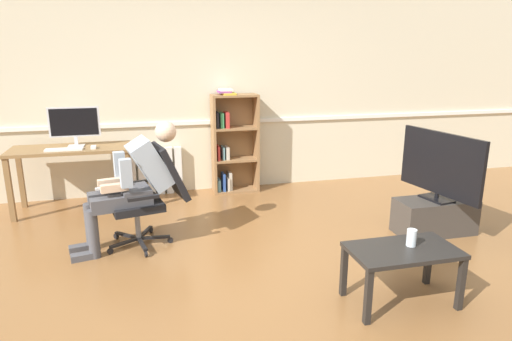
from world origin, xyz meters
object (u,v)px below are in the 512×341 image
(imac_monitor, at_px, (74,123))
(tv_stand, at_px, (434,216))
(coffee_table, at_px, (403,256))
(office_chair, at_px, (152,191))
(computer_mouse, at_px, (94,147))
(person_seated, at_px, (133,182))
(radiator, at_px, (151,171))
(keyboard, at_px, (64,149))
(tv_screen, at_px, (440,165))
(computer_desk, at_px, (71,157))
(drinking_glass, at_px, (411,238))
(bookshelf, at_px, (232,143))

(imac_monitor, height_order, tv_stand, imac_monitor)
(tv_stand, distance_m, coffee_table, 1.54)
(coffee_table, bearing_deg, office_chair, 138.40)
(office_chair, bearing_deg, computer_mouse, -162.24)
(person_seated, xyz_separation_m, tv_stand, (2.98, -0.43, -0.46))
(radiator, bearing_deg, keyboard, -150.37)
(tv_stand, bearing_deg, tv_screen, 9.88)
(computer_desk, relative_size, imac_monitor, 2.35)
(radiator, bearing_deg, tv_stand, -35.78)
(imac_monitor, relative_size, keyboard, 1.41)
(computer_desk, height_order, imac_monitor, imac_monitor)
(imac_monitor, bearing_deg, office_chair, -56.79)
(tv_stand, height_order, drinking_glass, drinking_glass)
(computer_desk, height_order, person_seated, person_seated)
(tv_stand, xyz_separation_m, coffee_table, (-1.06, -1.10, 0.19))
(computer_mouse, height_order, person_seated, person_seated)
(imac_monitor, bearing_deg, bookshelf, 6.55)
(person_seated, bearing_deg, tv_screen, 69.52)
(person_seated, xyz_separation_m, tv_screen, (2.98, -0.43, 0.08))
(computer_mouse, distance_m, radiator, 0.93)
(computer_mouse, relative_size, drinking_glass, 0.79)
(keyboard, distance_m, radiator, 1.16)
(tv_screen, height_order, drinking_glass, tv_screen)
(imac_monitor, distance_m, computer_mouse, 0.38)
(radiator, height_order, tv_screen, tv_screen)
(tv_stand, relative_size, coffee_table, 1.01)
(computer_desk, relative_size, tv_stand, 1.65)
(computer_mouse, relative_size, tv_screen, 0.10)
(tv_stand, distance_m, tv_screen, 0.55)
(office_chair, relative_size, tv_stand, 1.21)
(imac_monitor, distance_m, drinking_glass, 3.88)
(radiator, relative_size, drinking_glass, 6.28)
(bookshelf, distance_m, radiator, 1.12)
(computer_mouse, xyz_separation_m, office_chair, (0.61, -1.05, -0.25))
(tv_screen, bearing_deg, computer_mouse, 56.30)
(person_seated, relative_size, coffee_table, 1.50)
(bookshelf, distance_m, drinking_glass, 3.09)
(person_seated, height_order, tv_stand, person_seated)
(tv_stand, bearing_deg, bookshelf, 132.12)
(computer_mouse, height_order, tv_stand, computer_mouse)
(imac_monitor, xyz_separation_m, coffee_table, (2.57, -2.81, -0.65))
(tv_stand, bearing_deg, imac_monitor, 154.79)
(computer_desk, height_order, coffee_table, computer_desk)
(bookshelf, distance_m, tv_screen, 2.60)
(computer_desk, relative_size, office_chair, 1.36)
(bookshelf, xyz_separation_m, office_chair, (-1.07, -1.47, -0.13))
(computer_mouse, xyz_separation_m, tv_stand, (3.43, -1.51, -0.59))
(office_chair, xyz_separation_m, drinking_glass, (1.83, -1.53, -0.02))
(drinking_glass, bearing_deg, imac_monitor, 133.67)
(computer_desk, xyz_separation_m, keyboard, (-0.04, -0.14, 0.12))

